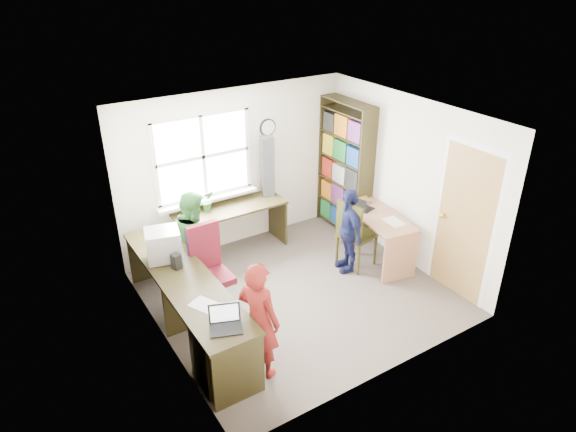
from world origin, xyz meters
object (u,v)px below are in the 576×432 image
(cd_tower, at_px, (268,166))
(potted_plant, at_px, (208,201))
(l_desk, at_px, (215,309))
(crt_monitor, at_px, (163,245))
(laptop_left, at_px, (225,322))
(laptop_right, at_px, (360,206))
(wooden_chair, at_px, (354,232))
(person_navy, at_px, (349,230))
(swivel_chair, at_px, (210,274))
(right_desk, at_px, (378,228))
(person_green, at_px, (196,240))
(person_red, at_px, (259,320))
(bookshelf, at_px, (345,170))

(cd_tower, xyz_separation_m, potted_plant, (-1.00, -0.02, -0.30))
(l_desk, bearing_deg, crt_monitor, 105.60)
(laptop_left, xyz_separation_m, potted_plant, (0.93, 2.44, 0.10))
(laptop_left, distance_m, cd_tower, 3.15)
(laptop_right, bearing_deg, potted_plant, 46.20)
(wooden_chair, relative_size, person_navy, 0.84)
(potted_plant, bearing_deg, laptop_left, -110.84)
(swivel_chair, height_order, wooden_chair, swivel_chair)
(crt_monitor, xyz_separation_m, laptop_left, (0.06, -1.52, -0.15))
(right_desk, distance_m, person_green, 2.59)
(cd_tower, bearing_deg, right_desk, -34.61)
(swivel_chair, height_order, person_green, person_green)
(cd_tower, height_order, person_red, cd_tower)
(swivel_chair, bearing_deg, person_red, -93.98)
(wooden_chair, bearing_deg, right_desk, -15.51)
(wooden_chair, relative_size, person_green, 0.76)
(right_desk, xyz_separation_m, potted_plant, (-2.01, 1.37, 0.39))
(right_desk, height_order, laptop_left, laptop_left)
(laptop_left, bearing_deg, bookshelf, 55.32)
(laptop_left, distance_m, laptop_right, 3.16)
(right_desk, height_order, cd_tower, cd_tower)
(l_desk, distance_m, person_navy, 2.29)
(l_desk, bearing_deg, potted_plant, 67.15)
(swivel_chair, xyz_separation_m, potted_plant, (0.51, 1.13, 0.42))
(potted_plant, bearing_deg, person_navy, -42.09)
(swivel_chair, distance_m, person_green, 0.59)
(laptop_right, bearing_deg, person_green, 63.75)
(wooden_chair, height_order, crt_monitor, crt_monitor)
(cd_tower, relative_size, person_red, 0.68)
(bookshelf, xyz_separation_m, person_red, (-2.77, -2.14, -0.32))
(cd_tower, xyz_separation_m, person_green, (-1.45, -0.60, -0.52))
(laptop_left, bearing_deg, person_navy, 45.53)
(l_desk, xyz_separation_m, right_desk, (2.76, 0.41, 0.06))
(laptop_left, xyz_separation_m, person_red, (0.37, -0.01, -0.12))
(right_desk, relative_size, person_navy, 1.06)
(swivel_chair, height_order, cd_tower, cd_tower)
(l_desk, relative_size, cd_tower, 3.21)
(l_desk, xyz_separation_m, person_red, (0.19, -0.67, 0.22))
(swivel_chair, distance_m, wooden_chair, 2.11)
(swivel_chair, bearing_deg, person_navy, -7.80)
(bookshelf, bearing_deg, swivel_chair, -163.18)
(cd_tower, xyz_separation_m, person_red, (-1.56, -2.47, -0.53))
(laptop_right, xyz_separation_m, person_navy, (-0.42, -0.28, -0.15))
(bookshelf, distance_m, person_red, 3.52)
(bookshelf, bearing_deg, crt_monitor, -169.23)
(laptop_right, bearing_deg, laptop_left, 101.16)
(right_desk, height_order, person_navy, person_navy)
(person_green, bearing_deg, potted_plant, -13.79)
(person_red, xyz_separation_m, person_navy, (2.05, 1.11, -0.06))
(l_desk, height_order, bookshelf, bookshelf)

